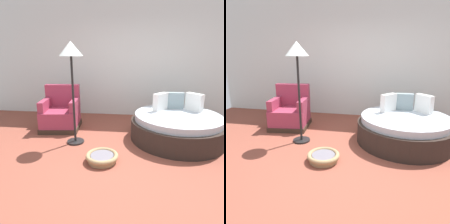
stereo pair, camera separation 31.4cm
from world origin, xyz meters
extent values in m
cube|color=brown|center=(0.00, 0.00, -0.01)|extent=(8.00, 8.00, 0.02)
cube|color=silver|center=(0.00, 2.59, 1.58)|extent=(8.00, 0.12, 3.15)
cylinder|color=#2D231E|center=(0.95, 1.00, 0.19)|extent=(1.76, 1.76, 0.39)
cylinder|color=#B2BCC6|center=(0.95, 1.00, 0.45)|extent=(1.62, 1.62, 0.12)
cube|color=white|center=(1.32, 1.33, 0.68)|extent=(0.32, 0.34, 0.35)
cube|color=gray|center=(0.96, 1.44, 0.67)|extent=(0.34, 0.13, 0.34)
cube|color=white|center=(0.65, 1.28, 0.68)|extent=(0.32, 0.34, 0.35)
cube|color=#38281E|center=(-1.48, 1.31, 0.05)|extent=(0.88, 0.88, 0.10)
cube|color=#99334C|center=(-1.48, 1.31, 0.27)|extent=(0.84, 0.84, 0.34)
cube|color=#99334C|center=(-1.52, 1.62, 0.69)|extent=(0.77, 0.25, 0.50)
cube|color=#99334C|center=(-1.80, 1.27, 0.55)|extent=(0.20, 0.69, 0.22)
cube|color=#99334C|center=(-1.17, 1.35, 0.55)|extent=(0.20, 0.69, 0.22)
cylinder|color=#9E7F56|center=(-0.34, -0.02, 0.03)|extent=(0.44, 0.44, 0.06)
torus|color=#9E7F56|center=(-0.34, -0.02, 0.10)|extent=(0.51, 0.51, 0.07)
cylinder|color=slate|center=(-0.34, -0.02, 0.08)|extent=(0.36, 0.36, 0.05)
cylinder|color=black|center=(-0.96, 0.63, 0.01)|extent=(0.32, 0.32, 0.03)
cylinder|color=black|center=(-0.96, 0.63, 0.81)|extent=(0.04, 0.04, 1.55)
cone|color=silver|center=(-0.96, 0.63, 1.70)|extent=(0.40, 0.40, 0.24)
camera|label=1|loc=(0.14, -2.82, 1.63)|focal=32.68mm
camera|label=2|loc=(0.45, -2.77, 1.63)|focal=32.68mm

